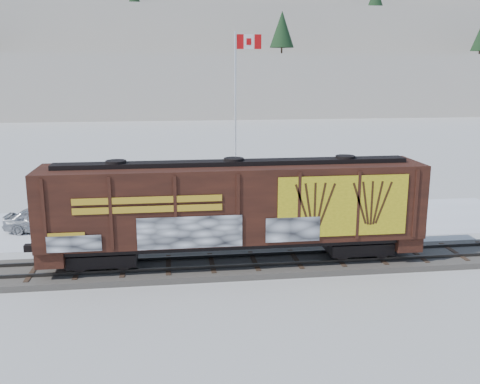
{
  "coord_description": "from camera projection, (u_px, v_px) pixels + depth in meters",
  "views": [
    {
      "loc": [
        -1.77,
        -23.45,
        9.05
      ],
      "look_at": [
        1.72,
        3.0,
        2.94
      ],
      "focal_mm": 40.0,
      "sensor_mm": 36.0,
      "label": 1
    }
  ],
  "objects": [
    {
      "name": "rail_track",
      "position": [
        212.0,
        266.0,
        24.88
      ],
      "size": [
        50.0,
        3.4,
        0.43
      ],
      "color": "#59544C",
      "rests_on": "ground"
    },
    {
      "name": "ground",
      "position": [
        212.0,
        269.0,
        24.91
      ],
      "size": [
        500.0,
        500.0,
        0.0
      ],
      "primitive_type": "plane",
      "color": "white",
      "rests_on": "ground"
    },
    {
      "name": "parking_strip",
      "position": [
        202.0,
        224.0,
        32.15
      ],
      "size": [
        40.0,
        8.0,
        0.03
      ],
      "primitive_type": "cube",
      "color": "white",
      "rests_on": "ground"
    },
    {
      "name": "car_white",
      "position": [
        280.0,
        206.0,
        33.3
      ],
      "size": [
        4.77,
        2.5,
        1.5
      ],
      "primitive_type": "imported",
      "rotation": [
        0.0,
        0.0,
        1.78
      ],
      "color": "silver",
      "rests_on": "parking_strip"
    },
    {
      "name": "car_silver",
      "position": [
        42.0,
        220.0,
        30.38
      ],
      "size": [
        4.32,
        2.2,
        1.41
      ],
      "primitive_type": "imported",
      "rotation": [
        0.0,
        0.0,
        1.44
      ],
      "color": "#ACAEB3",
      "rests_on": "parking_strip"
    },
    {
      "name": "hopper_railcar",
      "position": [
        234.0,
        205.0,
        24.37
      ],
      "size": [
        17.24,
        3.06,
        4.66
      ],
      "color": "black",
      "rests_on": "rail_track"
    },
    {
      "name": "hillside",
      "position": [
        173.0,
        51.0,
        156.8
      ],
      "size": [
        360.0,
        110.0,
        93.0
      ],
      "color": "white",
      "rests_on": "ground"
    },
    {
      "name": "flagpole",
      "position": [
        237.0,
        137.0,
        38.64
      ],
      "size": [
        2.3,
        0.9,
        11.67
      ],
      "color": "silver",
      "rests_on": "ground"
    },
    {
      "name": "car_dark",
      "position": [
        291.0,
        205.0,
        33.63
      ],
      "size": [
        5.17,
        3.2,
        1.4
      ],
      "primitive_type": "imported",
      "rotation": [
        0.0,
        0.0,
        1.85
      ],
      "color": "black",
      "rests_on": "parking_strip"
    }
  ]
}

